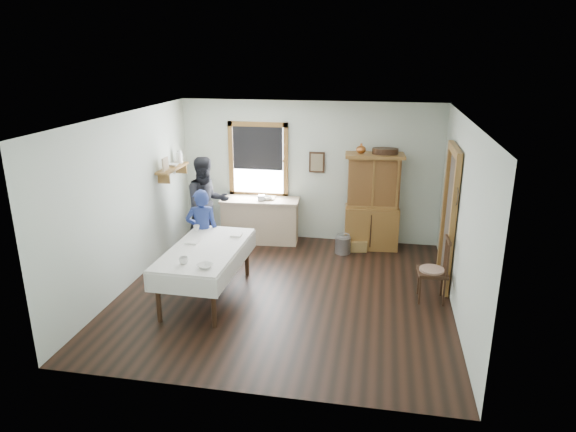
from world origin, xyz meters
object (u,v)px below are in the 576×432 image
Objects in this scene: work_counter at (260,220)px; spindle_chair at (433,269)px; wicker_basket at (357,245)px; dining_table at (207,272)px; pail at (343,245)px; china_hutch at (372,202)px; figure_dark at (207,207)px; woman_blue at (203,235)px.

spindle_chair is at bearing -36.92° from work_counter.
wicker_basket is at bearing 119.86° from spindle_chair.
spindle_chair is 2.94× the size of wicker_basket.
dining_table is at bearing -175.11° from spindle_chair.
china_hutch is at bearing 37.41° from pail.
dining_table is (-0.25, -2.46, -0.03)m from work_counter.
work_counter is at bearing 168.60° from pail.
dining_table is at bearing -138.28° from china_hutch.
wicker_basket is at bearing -28.44° from figure_dark.
work_counter is 2.48m from dining_table.
pail is 0.32m from wicker_basket.
china_hutch is 1.34× the size of woman_blue.
spindle_chair is 3.71m from woman_blue.
work_counter is 1.75m from woman_blue.
figure_dark reaches higher than work_counter.
spindle_chair is 3.25× the size of pail.
dining_table reaches higher than wicker_basket.
figure_dark is (-0.29, 1.09, 0.14)m from woman_blue.
china_hutch reaches higher than dining_table.
china_hutch reaches higher than wicker_basket.
woman_blue is at bearing -149.36° from wicker_basket.
pail is at bearing -166.78° from woman_blue.
china_hutch is 0.97m from pail.
china_hutch is 3.21m from woman_blue.
china_hutch is 0.86m from wicker_basket.
wicker_basket is (0.26, 0.18, -0.05)m from pail.
dining_table is at bearing -132.95° from wicker_basket.
wicker_basket is at bearing 47.05° from dining_table.
work_counter is 2.19m from china_hutch.
spindle_chair reaches higher than work_counter.
woman_blue reaches higher than pail.
spindle_chair reaches higher than dining_table.
woman_blue reaches higher than spindle_chair.
figure_dark reaches higher than woman_blue.
dining_table reaches higher than pail.
china_hutch is 1.11× the size of figure_dark.
pail is at bearing -147.31° from china_hutch.
dining_table is 2.07m from figure_dark.
spindle_chair is 0.75× the size of woman_blue.
wicker_basket is 2.90m from figure_dark.
china_hutch is 3.08m from figure_dark.
china_hutch reaches higher than woman_blue.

